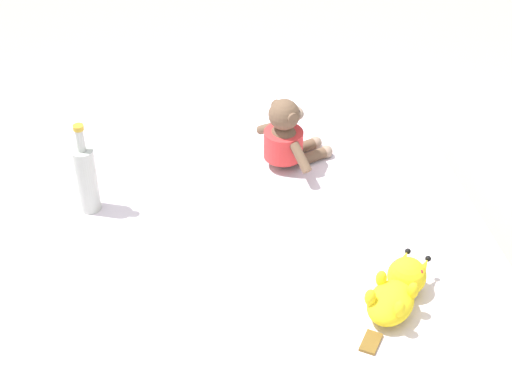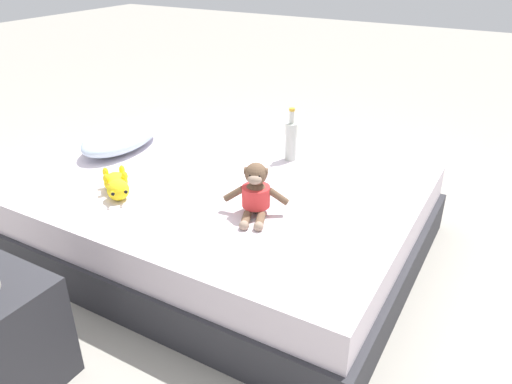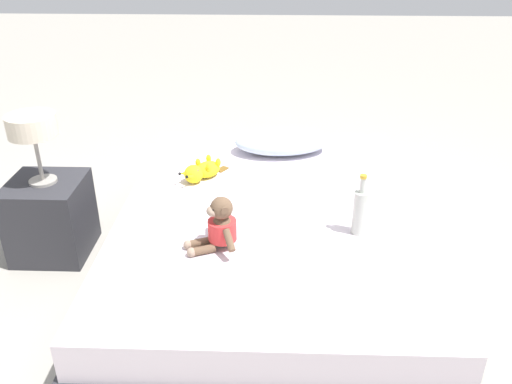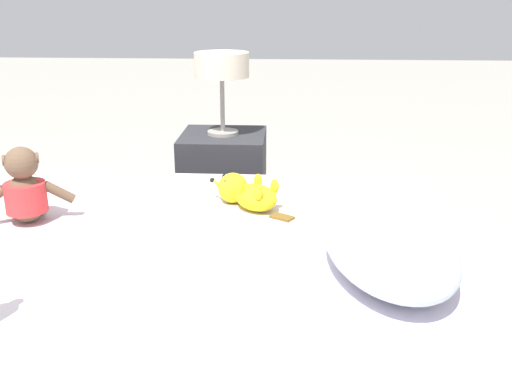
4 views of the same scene
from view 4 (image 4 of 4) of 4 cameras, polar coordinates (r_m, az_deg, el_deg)
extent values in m
plane|color=#9E998E|center=(1.80, -11.68, -16.59)|extent=(16.00, 16.00, 0.00)
cube|color=#2D2D33|center=(1.75, -11.91, -13.83)|extent=(1.47, 2.00, 0.21)
cube|color=silver|center=(1.65, -12.35, -8.37)|extent=(1.43, 1.94, 0.17)
ellipsoid|color=silver|center=(1.49, 12.69, -5.02)|extent=(0.59, 0.37, 0.14)
ellipsoid|color=brown|center=(1.88, -21.46, -0.61)|extent=(0.13, 0.14, 0.15)
cylinder|color=red|center=(1.88, -21.48, -0.46)|extent=(0.16, 0.16, 0.09)
sphere|color=brown|center=(1.85, -21.87, 2.63)|extent=(0.10, 0.10, 0.10)
ellipsoid|color=gray|center=(1.89, -21.80, 2.75)|extent=(0.07, 0.07, 0.04)
sphere|color=black|center=(1.89, -22.41, 3.13)|extent=(0.01, 0.01, 0.01)
sphere|color=black|center=(1.88, -21.32, 3.25)|extent=(0.01, 0.01, 0.01)
cylinder|color=brown|center=(1.85, -23.32, 2.83)|extent=(0.03, 0.02, 0.03)
cylinder|color=brown|center=(1.84, -20.51, 3.14)|extent=(0.03, 0.02, 0.03)
cylinder|color=brown|center=(1.88, -18.59, -0.01)|extent=(0.06, 0.10, 0.08)
cylinder|color=brown|center=(1.99, -22.05, -1.37)|extent=(0.11, 0.07, 0.04)
cylinder|color=brown|center=(1.99, -20.34, -1.19)|extent=(0.11, 0.07, 0.04)
sphere|color=gray|center=(2.04, -22.00, -0.90)|extent=(0.04, 0.04, 0.04)
sphere|color=gray|center=(2.04, -20.33, -0.72)|extent=(0.04, 0.04, 0.04)
ellipsoid|color=yellow|center=(1.86, 0.00, -0.52)|extent=(0.18, 0.19, 0.08)
sphere|color=yellow|center=(1.93, -2.23, 0.40)|extent=(0.10, 0.10, 0.10)
cone|color=yellow|center=(1.93, -3.71, 0.76)|extent=(0.06, 0.07, 0.05)
sphere|color=black|center=(1.95, -4.28, 1.16)|extent=(0.02, 0.02, 0.02)
cone|color=yellow|center=(1.97, -2.53, 1.14)|extent=(0.06, 0.07, 0.05)
sphere|color=black|center=(1.99, -3.10, 1.53)|extent=(0.02, 0.02, 0.02)
sphere|color=red|center=(1.90, -2.88, 0.97)|extent=(0.02, 0.02, 0.02)
sphere|color=red|center=(1.94, -1.61, 1.38)|extent=(0.02, 0.02, 0.02)
ellipsoid|color=yellow|center=(1.84, -1.58, 0.48)|extent=(0.04, 0.04, 0.05)
ellipsoid|color=yellow|center=(1.90, 0.20, 1.07)|extent=(0.04, 0.04, 0.05)
ellipsoid|color=yellow|center=(1.79, 0.22, -0.01)|extent=(0.04, 0.04, 0.05)
ellipsoid|color=yellow|center=(1.85, 1.83, 0.55)|extent=(0.04, 0.04, 0.05)
cube|color=brown|center=(1.81, 2.56, -2.46)|extent=(0.07, 0.08, 0.01)
cube|color=#2D2D33|center=(2.72, -3.15, 1.32)|extent=(0.38, 0.38, 0.42)
cylinder|color=gray|center=(2.66, -3.23, 5.80)|extent=(0.14, 0.14, 0.02)
cylinder|color=gray|center=(2.64, -3.28, 8.51)|extent=(0.02, 0.02, 0.24)
cylinder|color=beige|center=(2.61, -3.36, 12.26)|extent=(0.24, 0.24, 0.11)
camera|label=1|loc=(1.89, 57.91, 35.80)|focal=55.85mm
camera|label=2|loc=(3.66, -26.88, 23.37)|focal=34.37mm
camera|label=3|loc=(3.09, -64.07, 20.23)|focal=37.17mm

